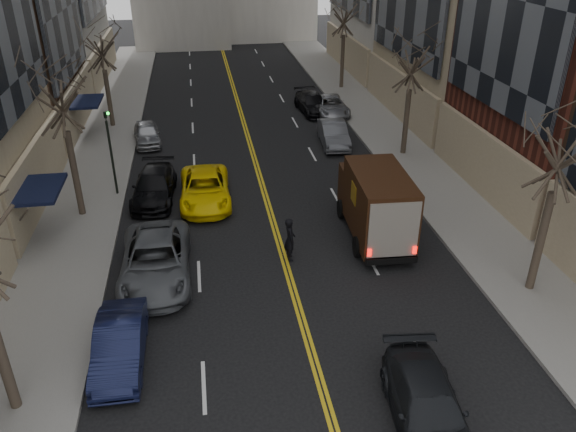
{
  "coord_description": "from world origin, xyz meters",
  "views": [
    {
      "loc": [
        -3.03,
        -4.73,
        12.43
      ],
      "look_at": [
        0.11,
        14.32,
        2.2
      ],
      "focal_mm": 35.0,
      "sensor_mm": 36.0,
      "label": 1
    }
  ],
  "objects_px": {
    "taxi": "(205,189)",
    "pedestrian": "(290,239)",
    "ups_truck": "(376,204)",
    "observer_sedan": "(427,407)"
  },
  "relations": [
    {
      "from": "ups_truck",
      "to": "observer_sedan",
      "type": "bearing_deg",
      "value": -96.3
    },
    {
      "from": "observer_sedan",
      "to": "pedestrian",
      "type": "distance_m",
      "value": 9.42
    },
    {
      "from": "ups_truck",
      "to": "observer_sedan",
      "type": "relative_size",
      "value": 1.22
    },
    {
      "from": "ups_truck",
      "to": "observer_sedan",
      "type": "distance_m",
      "value": 10.58
    },
    {
      "from": "taxi",
      "to": "ups_truck",
      "type": "bearing_deg",
      "value": -31.9
    },
    {
      "from": "taxi",
      "to": "observer_sedan",
      "type": "bearing_deg",
      "value": -69.05
    },
    {
      "from": "pedestrian",
      "to": "taxi",
      "type": "bearing_deg",
      "value": 26.67
    },
    {
      "from": "pedestrian",
      "to": "observer_sedan",
      "type": "bearing_deg",
      "value": -168.3
    },
    {
      "from": "ups_truck",
      "to": "observer_sedan",
      "type": "height_order",
      "value": "ups_truck"
    },
    {
      "from": "taxi",
      "to": "pedestrian",
      "type": "xyz_separation_m",
      "value": [
        3.25,
        -5.88,
        0.22
      ]
    }
  ]
}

